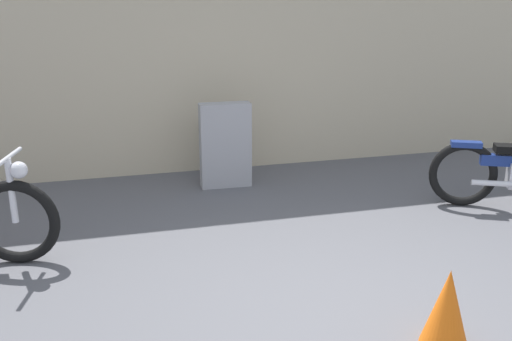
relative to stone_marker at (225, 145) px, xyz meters
The scene contains 4 objects.
ground_plane 3.22m from the stone_marker, 86.97° to the right, with size 40.00×40.00×0.00m, color #56565B.
building_wall 1.41m from the stone_marker, 78.79° to the left, with size 18.00×0.30×3.23m, color beige.
stone_marker is the anchor object (origin of this frame).
traffic_cone 3.66m from the stone_marker, 78.53° to the right, with size 0.32×0.32×0.55m, color orange.
Camera 1 is at (-1.51, -3.31, 2.27)m, focal length 40.47 mm.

